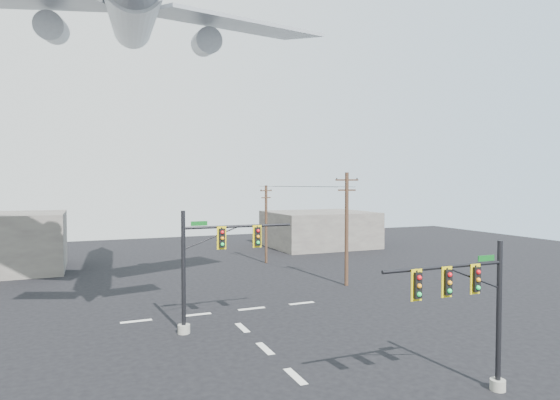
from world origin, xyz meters
name	(u,v)px	position (x,y,z in m)	size (l,w,h in m)	color
ground	(295,376)	(0.00, 0.00, 0.00)	(120.00, 120.00, 0.00)	black
lane_markings	(257,341)	(0.00, 5.33, 0.01)	(14.00, 21.20, 0.01)	silver
signal_mast_near	(473,310)	(6.04, -4.78, 3.71)	(6.39, 0.72, 6.56)	gray
signal_mast_far	(208,266)	(-2.07, 8.28, 3.99)	(7.35, 0.82, 7.41)	gray
utility_pole_a	(347,227)	(12.31, 16.08, 5.24)	(1.88, 0.95, 10.02)	#432A1C
utility_pole_b	(266,223)	(9.93, 29.78, 4.62)	(1.67, 0.85, 8.83)	#432A1C
power_lines	(301,187)	(11.12, 22.93, 8.74)	(4.09, 13.71, 0.03)	black
airliner	(132,13)	(-5.94, 12.92, 20.27)	(26.84, 28.27, 7.97)	#A6ACB2
building_right	(319,229)	(22.00, 40.00, 2.50)	(14.00, 12.00, 5.00)	slate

